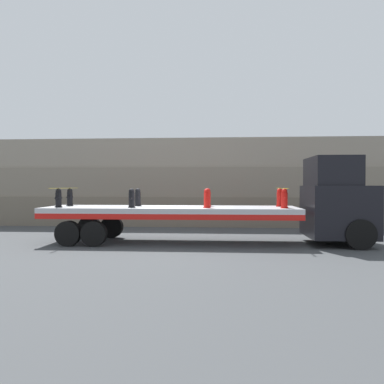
{
  "coord_description": "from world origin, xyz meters",
  "views": [
    {
      "loc": [
        1.87,
        -14.41,
        2.22
      ],
      "look_at": [
        0.82,
        0.0,
        1.97
      ],
      "focal_mm": 35.0,
      "sensor_mm": 36.0,
      "label": 1
    }
  ],
  "objects_px": {
    "flatbed_trailer": "(157,213)",
    "fire_hydrant_red_near_2": "(207,199)",
    "truck_cab": "(339,202)",
    "fire_hydrant_black_near_0": "(58,198)",
    "fire_hydrant_black_far_0": "(70,197)",
    "fire_hydrant_red_far_3": "(280,198)",
    "fire_hydrant_red_far_2": "(208,198)",
    "fire_hydrant_black_near_1": "(132,198)",
    "fire_hydrant_red_near_3": "(284,199)",
    "fire_hydrant_black_far_1": "(138,197)"
  },
  "relations": [
    {
      "from": "fire_hydrant_black_far_1",
      "to": "fire_hydrant_red_near_2",
      "type": "distance_m",
      "value": 3.04
    },
    {
      "from": "fire_hydrant_black_near_0",
      "to": "flatbed_trailer",
      "type": "bearing_deg",
      "value": 8.35
    },
    {
      "from": "fire_hydrant_black_near_1",
      "to": "fire_hydrant_red_far_2",
      "type": "relative_size",
      "value": 1.0
    },
    {
      "from": "flatbed_trailer",
      "to": "fire_hydrant_red_near_2",
      "type": "xyz_separation_m",
      "value": [
        1.97,
        -0.54,
        0.6
      ]
    },
    {
      "from": "truck_cab",
      "to": "fire_hydrant_red_far_2",
      "type": "relative_size",
      "value": 4.55
    },
    {
      "from": "fire_hydrant_black_far_1",
      "to": "fire_hydrant_red_near_2",
      "type": "xyz_separation_m",
      "value": [
        2.84,
        -1.09,
        0.0
      ]
    },
    {
      "from": "fire_hydrant_red_near_2",
      "to": "fire_hydrant_red_far_2",
      "type": "height_order",
      "value": "same"
    },
    {
      "from": "flatbed_trailer",
      "to": "fire_hydrant_red_near_2",
      "type": "height_order",
      "value": "fire_hydrant_red_near_2"
    },
    {
      "from": "fire_hydrant_red_far_3",
      "to": "fire_hydrant_red_near_2",
      "type": "bearing_deg",
      "value": -159.02
    },
    {
      "from": "fire_hydrant_red_near_2",
      "to": "fire_hydrant_red_far_2",
      "type": "distance_m",
      "value": 1.09
    },
    {
      "from": "flatbed_trailer",
      "to": "fire_hydrant_black_near_1",
      "type": "relative_size",
      "value": 13.46
    },
    {
      "from": "fire_hydrant_red_near_2",
      "to": "fire_hydrant_red_far_3",
      "type": "height_order",
      "value": "same"
    },
    {
      "from": "truck_cab",
      "to": "fire_hydrant_red_near_2",
      "type": "bearing_deg",
      "value": -173.73
    },
    {
      "from": "fire_hydrant_red_far_2",
      "to": "fire_hydrant_black_near_1",
      "type": "bearing_deg",
      "value": -159.02
    },
    {
      "from": "flatbed_trailer",
      "to": "fire_hydrant_red_far_2",
      "type": "xyz_separation_m",
      "value": [
        1.97,
        0.54,
        0.6
      ]
    },
    {
      "from": "fire_hydrant_black_far_1",
      "to": "fire_hydrant_red_far_2",
      "type": "relative_size",
      "value": 1.0
    },
    {
      "from": "fire_hydrant_black_near_0",
      "to": "fire_hydrant_red_near_3",
      "type": "distance_m",
      "value": 8.51
    },
    {
      "from": "fire_hydrant_black_far_1",
      "to": "fire_hydrant_red_far_3",
      "type": "bearing_deg",
      "value": 0.0
    },
    {
      "from": "truck_cab",
      "to": "fire_hydrant_red_far_2",
      "type": "height_order",
      "value": "truck_cab"
    },
    {
      "from": "fire_hydrant_red_far_3",
      "to": "fire_hydrant_red_far_2",
      "type": "bearing_deg",
      "value": 180.0
    },
    {
      "from": "fire_hydrant_black_near_0",
      "to": "fire_hydrant_red_far_2",
      "type": "height_order",
      "value": "same"
    },
    {
      "from": "fire_hydrant_black_near_0",
      "to": "fire_hydrant_red_far_3",
      "type": "height_order",
      "value": "same"
    },
    {
      "from": "fire_hydrant_black_near_1",
      "to": "fire_hydrant_red_near_3",
      "type": "xyz_separation_m",
      "value": [
        5.68,
        0.0,
        0.0
      ]
    },
    {
      "from": "flatbed_trailer",
      "to": "fire_hydrant_black_near_1",
      "type": "xyz_separation_m",
      "value": [
        -0.87,
        -0.54,
        0.6
      ]
    },
    {
      "from": "fire_hydrant_black_far_0",
      "to": "fire_hydrant_red_far_3",
      "type": "xyz_separation_m",
      "value": [
        8.51,
        0.0,
        0.0
      ]
    },
    {
      "from": "fire_hydrant_red_near_3",
      "to": "fire_hydrant_red_far_3",
      "type": "bearing_deg",
      "value": 90.0
    },
    {
      "from": "fire_hydrant_red_far_3",
      "to": "truck_cab",
      "type": "bearing_deg",
      "value": -14.43
    },
    {
      "from": "flatbed_trailer",
      "to": "fire_hydrant_red_near_2",
      "type": "bearing_deg",
      "value": -15.46
    },
    {
      "from": "fire_hydrant_red_far_3",
      "to": "fire_hydrant_red_near_3",
      "type": "bearing_deg",
      "value": -90.0
    },
    {
      "from": "fire_hydrant_black_near_1",
      "to": "fire_hydrant_red_far_2",
      "type": "bearing_deg",
      "value": 20.98
    },
    {
      "from": "flatbed_trailer",
      "to": "fire_hydrant_red_near_3",
      "type": "bearing_deg",
      "value": -6.46
    },
    {
      "from": "fire_hydrant_red_far_2",
      "to": "fire_hydrant_red_far_3",
      "type": "relative_size",
      "value": 1.0
    },
    {
      "from": "truck_cab",
      "to": "fire_hydrant_black_near_0",
      "type": "bearing_deg",
      "value": -177.07
    },
    {
      "from": "truck_cab",
      "to": "fire_hydrant_black_far_0",
      "type": "bearing_deg",
      "value": 177.07
    },
    {
      "from": "flatbed_trailer",
      "to": "fire_hydrant_black_near_0",
      "type": "distance_m",
      "value": 3.8
    },
    {
      "from": "truck_cab",
      "to": "fire_hydrant_black_near_1",
      "type": "height_order",
      "value": "truck_cab"
    },
    {
      "from": "fire_hydrant_red_near_3",
      "to": "fire_hydrant_black_near_0",
      "type": "bearing_deg",
      "value": 180.0
    },
    {
      "from": "truck_cab",
      "to": "fire_hydrant_red_near_3",
      "type": "distance_m",
      "value": 2.19
    },
    {
      "from": "truck_cab",
      "to": "fire_hydrant_black_far_0",
      "type": "relative_size",
      "value": 4.55
    },
    {
      "from": "fire_hydrant_red_far_2",
      "to": "fire_hydrant_red_far_3",
      "type": "bearing_deg",
      "value": 0.0
    },
    {
      "from": "fire_hydrant_black_far_0",
      "to": "fire_hydrant_red_far_3",
      "type": "distance_m",
      "value": 8.51
    },
    {
      "from": "fire_hydrant_red_far_2",
      "to": "fire_hydrant_red_far_3",
      "type": "distance_m",
      "value": 2.84
    },
    {
      "from": "fire_hydrant_black_far_1",
      "to": "truck_cab",
      "type": "bearing_deg",
      "value": -4.0
    },
    {
      "from": "fire_hydrant_black_far_0",
      "to": "fire_hydrant_black_far_1",
      "type": "distance_m",
      "value": 2.84
    },
    {
      "from": "fire_hydrant_red_far_3",
      "to": "flatbed_trailer",
      "type": "bearing_deg",
      "value": -173.54
    },
    {
      "from": "flatbed_trailer",
      "to": "fire_hydrant_black_far_0",
      "type": "relative_size",
      "value": 13.46
    },
    {
      "from": "fire_hydrant_black_far_0",
      "to": "fire_hydrant_black_near_1",
      "type": "height_order",
      "value": "same"
    },
    {
      "from": "truck_cab",
      "to": "fire_hydrant_black_near_0",
      "type": "distance_m",
      "value": 10.64
    },
    {
      "from": "flatbed_trailer",
      "to": "fire_hydrant_red_near_2",
      "type": "relative_size",
      "value": 13.46
    },
    {
      "from": "flatbed_trailer",
      "to": "fire_hydrant_black_far_0",
      "type": "bearing_deg",
      "value": 171.65
    }
  ]
}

